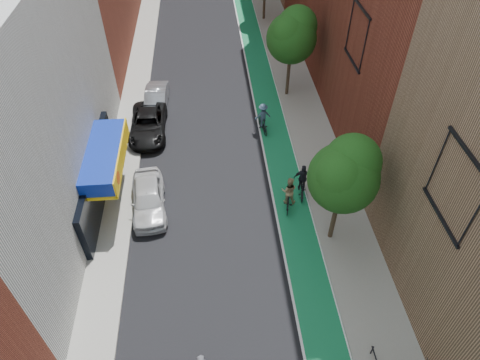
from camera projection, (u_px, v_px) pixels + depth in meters
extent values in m
cube|color=#15794F|center=(263.00, 83.00, 34.25)|extent=(2.00, 68.00, 0.01)
cube|color=gray|center=(137.00, 87.00, 33.58)|extent=(2.00, 68.00, 0.15)
cube|color=gray|center=(293.00, 80.00, 34.36)|extent=(3.00, 68.00, 0.15)
cylinder|color=#332619|center=(334.00, 217.00, 21.68)|extent=(0.24, 0.24, 3.30)
sphere|color=#194312|center=(343.00, 178.00, 19.79)|extent=(3.36, 3.36, 3.36)
sphere|color=#194312|center=(353.00, 162.00, 19.54)|extent=(2.64, 2.64, 2.64)
sphere|color=#194312|center=(340.00, 175.00, 19.23)|extent=(2.40, 2.40, 2.40)
cylinder|color=#332619|center=(288.00, 75.00, 31.72)|extent=(0.24, 0.24, 3.47)
sphere|color=#194312|center=(291.00, 38.00, 29.74)|extent=(3.53, 3.53, 3.53)
sphere|color=#194312|center=(297.00, 26.00, 29.46)|extent=(2.77, 2.77, 2.77)
sphere|color=#194312|center=(288.00, 33.00, 29.16)|extent=(2.52, 2.52, 2.52)
cylinder|color=#332619|center=(264.00, 4.00, 41.92)|extent=(0.24, 0.24, 3.19)
imported|color=silver|center=(148.00, 198.00, 23.85)|extent=(2.29, 4.74, 1.56)
imported|color=black|center=(148.00, 124.00, 29.00)|extent=(2.38, 5.14, 1.43)
imported|color=gray|center=(156.00, 100.00, 31.18)|extent=(1.73, 4.40, 1.43)
imported|color=black|center=(288.00, 201.00, 24.06)|extent=(0.86, 1.83, 1.06)
imported|color=#A0885D|center=(289.00, 191.00, 23.64)|extent=(0.98, 0.84, 1.77)
imported|color=black|center=(302.00, 189.00, 24.84)|extent=(0.86, 1.78, 0.89)
imported|color=black|center=(303.00, 178.00, 24.36)|extent=(1.11, 0.60, 1.79)
imported|color=black|center=(263.00, 124.00, 29.27)|extent=(0.88, 1.92, 1.12)
imported|color=#3A5168|center=(263.00, 115.00, 28.90)|extent=(1.22, 0.85, 1.72)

